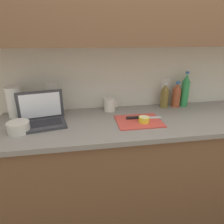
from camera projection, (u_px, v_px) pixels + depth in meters
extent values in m
plane|color=brown|center=(144.00, 206.00, 1.86)|extent=(12.00, 12.00, 0.00)
cube|color=silver|center=(140.00, 59.00, 1.72)|extent=(5.20, 0.06, 2.60)
cube|color=white|center=(52.00, 90.00, 1.66)|extent=(0.09, 0.01, 0.12)
cube|color=white|center=(165.00, 85.00, 1.81)|extent=(0.09, 0.01, 0.12)
cube|color=brown|center=(147.00, 168.00, 1.71)|extent=(2.28, 0.60, 0.86)
cube|color=gray|center=(151.00, 121.00, 1.55)|extent=(2.35, 0.64, 0.03)
cube|color=#333338|center=(43.00, 124.00, 1.42)|extent=(0.35, 0.27, 0.02)
cube|color=black|center=(43.00, 123.00, 1.42)|extent=(0.28, 0.17, 0.00)
cube|color=#333338|center=(41.00, 105.00, 1.47)|extent=(0.32, 0.07, 0.22)
cube|color=white|center=(41.00, 105.00, 1.46)|extent=(0.28, 0.06, 0.18)
cube|color=#D1473D|center=(139.00, 121.00, 1.49)|extent=(0.33, 0.26, 0.01)
cube|color=silver|center=(151.00, 118.00, 1.54)|extent=(0.17, 0.04, 0.00)
cylinder|color=black|center=(133.00, 117.00, 1.52)|extent=(0.11, 0.03, 0.02)
cylinder|color=yellow|center=(144.00, 120.00, 1.46)|extent=(0.08, 0.08, 0.04)
cylinder|color=#F4EAA3|center=(144.00, 117.00, 1.45)|extent=(0.07, 0.07, 0.00)
cylinder|color=#2D934C|center=(185.00, 94.00, 1.78)|extent=(0.07, 0.07, 0.23)
cone|color=#2D934C|center=(187.00, 78.00, 1.73)|extent=(0.06, 0.06, 0.07)
cylinder|color=#3366B2|center=(188.00, 73.00, 1.72)|extent=(0.03, 0.03, 0.02)
cylinder|color=#A34C2D|center=(176.00, 98.00, 1.78)|extent=(0.07, 0.07, 0.17)
cone|color=#A34C2D|center=(178.00, 86.00, 1.74)|extent=(0.07, 0.07, 0.05)
cylinder|color=#3366B2|center=(178.00, 82.00, 1.73)|extent=(0.03, 0.03, 0.02)
cylinder|color=olive|center=(164.00, 99.00, 1.77)|extent=(0.07, 0.07, 0.16)
cone|color=olive|center=(165.00, 87.00, 1.73)|extent=(0.06, 0.06, 0.04)
cylinder|color=white|center=(166.00, 84.00, 1.72)|extent=(0.03, 0.03, 0.02)
cylinder|color=silver|center=(110.00, 104.00, 1.69)|extent=(0.10, 0.10, 0.11)
cube|color=silver|center=(116.00, 103.00, 1.70)|extent=(0.02, 0.01, 0.06)
cylinder|color=beige|center=(19.00, 127.00, 1.32)|extent=(0.14, 0.14, 0.07)
cylinder|color=white|center=(15.00, 102.00, 1.54)|extent=(0.11, 0.11, 0.24)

